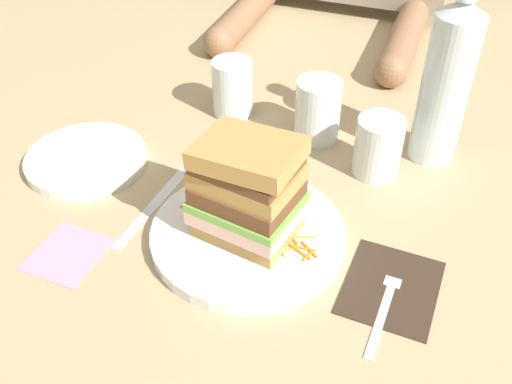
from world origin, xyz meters
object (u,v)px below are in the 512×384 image
(side_plate, at_px, (86,159))
(napkin_pink, at_px, (67,253))
(empty_tumbler_0, at_px, (318,110))
(main_plate, at_px, (248,235))
(knife, at_px, (153,205))
(juice_glass, at_px, (378,150))
(water_bottle, at_px, (446,82))
(fork, at_px, (387,298))
(napkin_dark, at_px, (391,287))
(sandwich, at_px, (248,190))
(empty_tumbler_1, at_px, (233,88))

(side_plate, xyz_separation_m, napkin_pink, (0.08, -0.17, -0.01))
(empty_tumbler_0, xyz_separation_m, napkin_pink, (-0.22, -0.36, -0.05))
(main_plate, distance_m, napkin_pink, 0.23)
(knife, height_order, napkin_pink, same)
(juice_glass, xyz_separation_m, empty_tumbler_0, (-0.11, 0.06, 0.01))
(juice_glass, xyz_separation_m, side_plate, (-0.41, -0.13, -0.03))
(knife, distance_m, water_bottle, 0.45)
(main_plate, height_order, side_plate, main_plate)
(side_plate, relative_size, napkin_pink, 1.95)
(empty_tumbler_0, distance_m, napkin_pink, 0.43)
(knife, distance_m, side_plate, 0.15)
(water_bottle, xyz_separation_m, empty_tumbler_0, (-0.18, -0.01, -0.08))
(fork, xyz_separation_m, water_bottle, (0.01, 0.31, 0.12))
(napkin_dark, bearing_deg, water_bottle, 88.57)
(sandwich, relative_size, water_bottle, 0.50)
(napkin_dark, height_order, juice_glass, juice_glass)
(empty_tumbler_0, bearing_deg, fork, -60.31)
(knife, height_order, side_plate, side_plate)
(empty_tumbler_0, height_order, empty_tumbler_1, empty_tumbler_0)
(napkin_dark, relative_size, knife, 0.65)
(knife, bearing_deg, water_bottle, 36.70)
(main_plate, relative_size, juice_glass, 2.82)
(water_bottle, xyz_separation_m, empty_tumbler_1, (-0.33, 0.01, -0.08))
(fork, bearing_deg, napkin_pink, -170.68)
(empty_tumbler_1, bearing_deg, water_bottle, -1.40)
(napkin_dark, height_order, knife, same)
(sandwich, height_order, napkin_pink, sandwich)
(main_plate, distance_m, fork, 0.19)
(empty_tumbler_1, height_order, napkin_pink, empty_tumbler_1)
(empty_tumbler_0, relative_size, napkin_pink, 1.06)
(knife, relative_size, juice_glass, 2.24)
(knife, distance_m, empty_tumbler_1, 0.27)
(main_plate, relative_size, empty_tumbler_0, 2.55)
(napkin_pink, bearing_deg, juice_glass, 42.71)
(knife, relative_size, empty_tumbler_1, 2.10)
(napkin_dark, relative_size, empty_tumbler_0, 1.32)
(napkin_dark, relative_size, fork, 0.78)
(water_bottle, bearing_deg, juice_glass, -135.13)
(main_plate, height_order, napkin_dark, main_plate)
(side_plate, bearing_deg, main_plate, -13.57)
(main_plate, distance_m, sandwich, 0.08)
(empty_tumbler_0, relative_size, side_plate, 0.55)
(fork, relative_size, empty_tumbler_0, 1.68)
(side_plate, bearing_deg, napkin_dark, -10.30)
(knife, bearing_deg, empty_tumbler_0, 55.84)
(water_bottle, height_order, empty_tumbler_0, water_bottle)
(sandwich, distance_m, empty_tumbler_1, 0.31)
(empty_tumbler_0, bearing_deg, sandwich, -93.87)
(napkin_dark, xyz_separation_m, water_bottle, (0.01, 0.29, 0.13))
(fork, height_order, empty_tumbler_1, empty_tumbler_1)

